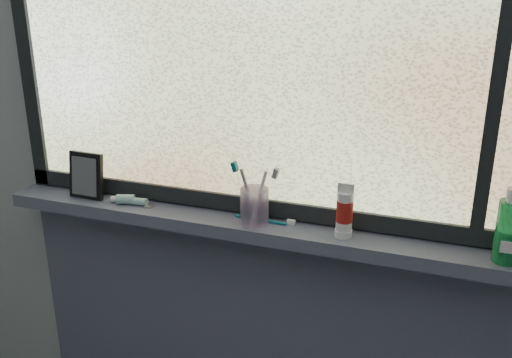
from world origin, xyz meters
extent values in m
cube|color=#9EA3A8|center=(0.00, 1.30, 1.25)|extent=(3.00, 0.01, 2.50)
cube|color=#4D5067|center=(0.00, 1.23, 1.00)|extent=(1.62, 0.14, 0.04)
cube|color=silver|center=(0.00, 1.28, 1.53)|extent=(1.50, 0.01, 1.00)
cube|color=black|center=(0.00, 1.28, 1.05)|extent=(1.60, 0.03, 0.05)
cube|color=black|center=(-0.78, 1.28, 1.53)|extent=(0.05, 0.03, 1.10)
cube|color=black|center=(0.60, 1.28, 1.53)|extent=(0.03, 0.03, 1.00)
cube|color=black|center=(-0.56, 1.23, 1.09)|extent=(0.12, 0.06, 0.15)
cylinder|color=#B795C5|center=(0.01, 1.22, 1.07)|extent=(0.08, 0.08, 0.11)
cylinder|color=green|center=(0.67, 1.21, 1.12)|extent=(0.08, 0.08, 0.16)
cylinder|color=silver|center=(0.26, 1.22, 1.10)|extent=(0.05, 0.05, 0.11)
camera|label=1|loc=(0.52, -0.19, 1.70)|focal=40.00mm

